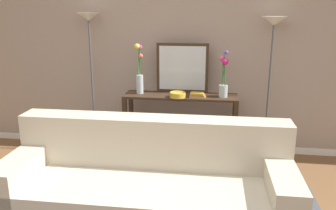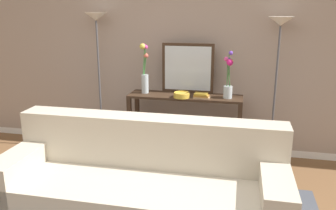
{
  "view_description": "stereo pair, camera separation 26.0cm",
  "coord_description": "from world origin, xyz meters",
  "px_view_note": "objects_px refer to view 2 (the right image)",
  "views": [
    {
      "loc": [
        0.52,
        -2.03,
        1.81
      ],
      "look_at": [
        0.05,
        1.29,
        0.88
      ],
      "focal_mm": 37.03,
      "sensor_mm": 36.0,
      "label": 1
    },
    {
      "loc": [
        0.77,
        -1.98,
        1.81
      ],
      "look_at": [
        0.05,
        1.29,
        0.88
      ],
      "focal_mm": 37.03,
      "sensor_mm": 36.0,
      "label": 2
    }
  ],
  "objects_px": {
    "vase_short_flowers": "(228,80)",
    "console_table": "(185,115)",
    "vase_tall_flowers": "(145,72)",
    "book_row_under_console": "(156,151)",
    "wall_mirror": "(188,68)",
    "fruit_bowl": "(182,95)",
    "book_stack": "(201,96)",
    "floor_lamp_right": "(278,51)",
    "floor_lamp_left": "(97,44)",
    "couch": "(143,187)"
  },
  "relations": [
    {
      "from": "vase_short_flowers",
      "to": "console_table",
      "type": "bearing_deg",
      "value": 176.52
    },
    {
      "from": "vase_tall_flowers",
      "to": "vase_short_flowers",
      "type": "xyz_separation_m",
      "value": [
        1.01,
        -0.06,
        -0.05
      ]
    },
    {
      "from": "vase_short_flowers",
      "to": "book_row_under_console",
      "type": "height_order",
      "value": "vase_short_flowers"
    },
    {
      "from": "wall_mirror",
      "to": "fruit_bowl",
      "type": "distance_m",
      "value": 0.38
    },
    {
      "from": "vase_short_flowers",
      "to": "book_stack",
      "type": "xyz_separation_m",
      "value": [
        -0.3,
        -0.06,
        -0.19
      ]
    },
    {
      "from": "book_row_under_console",
      "to": "console_table",
      "type": "bearing_deg",
      "value": -0.0
    },
    {
      "from": "wall_mirror",
      "to": "vase_short_flowers",
      "type": "distance_m",
      "value": 0.54
    },
    {
      "from": "console_table",
      "to": "book_row_under_console",
      "type": "relative_size",
      "value": 3.55
    },
    {
      "from": "floor_lamp_right",
      "to": "vase_short_flowers",
      "type": "bearing_deg",
      "value": -166.86
    },
    {
      "from": "floor_lamp_left",
      "to": "vase_tall_flowers",
      "type": "bearing_deg",
      "value": -6.13
    },
    {
      "from": "wall_mirror",
      "to": "book_stack",
      "type": "relative_size",
      "value": 3.42
    },
    {
      "from": "wall_mirror",
      "to": "floor_lamp_right",
      "type": "bearing_deg",
      "value": -3.12
    },
    {
      "from": "console_table",
      "to": "wall_mirror",
      "type": "relative_size",
      "value": 2.15
    },
    {
      "from": "couch",
      "to": "wall_mirror",
      "type": "height_order",
      "value": "wall_mirror"
    },
    {
      "from": "floor_lamp_right",
      "to": "book_row_under_console",
      "type": "bearing_deg",
      "value": -176.19
    },
    {
      "from": "book_row_under_console",
      "to": "floor_lamp_left",
      "type": "bearing_deg",
      "value": 173.0
    },
    {
      "from": "floor_lamp_left",
      "to": "couch",
      "type": "bearing_deg",
      "value": -55.51
    },
    {
      "from": "vase_short_flowers",
      "to": "book_row_under_console",
      "type": "relative_size",
      "value": 1.43
    },
    {
      "from": "vase_short_flowers",
      "to": "book_row_under_console",
      "type": "xyz_separation_m",
      "value": [
        -0.88,
        0.03,
        -0.97
      ]
    },
    {
      "from": "floor_lamp_right",
      "to": "fruit_bowl",
      "type": "bearing_deg",
      "value": -168.99
    },
    {
      "from": "couch",
      "to": "wall_mirror",
      "type": "distance_m",
      "value": 1.73
    },
    {
      "from": "wall_mirror",
      "to": "book_row_under_console",
      "type": "xyz_separation_m",
      "value": [
        -0.37,
        -0.15,
        -1.06
      ]
    },
    {
      "from": "couch",
      "to": "floor_lamp_right",
      "type": "relative_size",
      "value": 1.41
    },
    {
      "from": "floor_lamp_right",
      "to": "fruit_bowl",
      "type": "distance_m",
      "value": 1.2
    },
    {
      "from": "couch",
      "to": "wall_mirror",
      "type": "relative_size",
      "value": 3.84
    },
    {
      "from": "floor_lamp_right",
      "to": "fruit_bowl",
      "type": "xyz_separation_m",
      "value": [
        -1.06,
        -0.21,
        -0.52
      ]
    },
    {
      "from": "couch",
      "to": "wall_mirror",
      "type": "bearing_deg",
      "value": 85.04
    },
    {
      "from": "floor_lamp_left",
      "to": "vase_short_flowers",
      "type": "bearing_deg",
      "value": -4.34
    },
    {
      "from": "wall_mirror",
      "to": "vase_tall_flowers",
      "type": "bearing_deg",
      "value": -166.32
    },
    {
      "from": "book_stack",
      "to": "couch",
      "type": "bearing_deg",
      "value": -104.78
    },
    {
      "from": "vase_short_flowers",
      "to": "floor_lamp_left",
      "type": "bearing_deg",
      "value": 175.66
    },
    {
      "from": "floor_lamp_left",
      "to": "book_stack",
      "type": "height_order",
      "value": "floor_lamp_left"
    },
    {
      "from": "couch",
      "to": "book_stack",
      "type": "xyz_separation_m",
      "value": [
        0.34,
        1.28,
        0.53
      ]
    },
    {
      "from": "floor_lamp_right",
      "to": "book_stack",
      "type": "xyz_separation_m",
      "value": [
        -0.83,
        -0.19,
        -0.52
      ]
    },
    {
      "from": "floor_lamp_right",
      "to": "book_stack",
      "type": "relative_size",
      "value": 9.33
    },
    {
      "from": "vase_short_flowers",
      "to": "vase_tall_flowers",
      "type": "bearing_deg",
      "value": 176.78
    },
    {
      "from": "wall_mirror",
      "to": "vase_tall_flowers",
      "type": "xyz_separation_m",
      "value": [
        -0.51,
        -0.12,
        -0.04
      ]
    },
    {
      "from": "floor_lamp_left",
      "to": "wall_mirror",
      "type": "xyz_separation_m",
      "value": [
        1.14,
        0.06,
        -0.28
      ]
    },
    {
      "from": "console_table",
      "to": "floor_lamp_left",
      "type": "bearing_deg",
      "value": 175.28
    },
    {
      "from": "book_stack",
      "to": "console_table",
      "type": "bearing_deg",
      "value": 156.29
    },
    {
      "from": "fruit_bowl",
      "to": "book_row_under_console",
      "type": "relative_size",
      "value": 0.49
    },
    {
      "from": "floor_lamp_left",
      "to": "book_stack",
      "type": "xyz_separation_m",
      "value": [
        1.35,
        -0.19,
        -0.56
      ]
    },
    {
      "from": "fruit_bowl",
      "to": "vase_short_flowers",
      "type": "bearing_deg",
      "value": 8.83
    },
    {
      "from": "vase_tall_flowers",
      "to": "fruit_bowl",
      "type": "bearing_deg",
      "value": -15.97
    },
    {
      "from": "console_table",
      "to": "floor_lamp_right",
      "type": "relative_size",
      "value": 0.79
    },
    {
      "from": "vase_tall_flowers",
      "to": "console_table",
      "type": "bearing_deg",
      "value": -2.97
    },
    {
      "from": "couch",
      "to": "floor_lamp_right",
      "type": "bearing_deg",
      "value": 51.45
    },
    {
      "from": "console_table",
      "to": "vase_short_flowers",
      "type": "relative_size",
      "value": 2.48
    },
    {
      "from": "console_table",
      "to": "book_row_under_console",
      "type": "bearing_deg",
      "value": 180.0
    },
    {
      "from": "vase_short_flowers",
      "to": "floor_lamp_right",
      "type": "bearing_deg",
      "value": 13.14
    }
  ]
}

